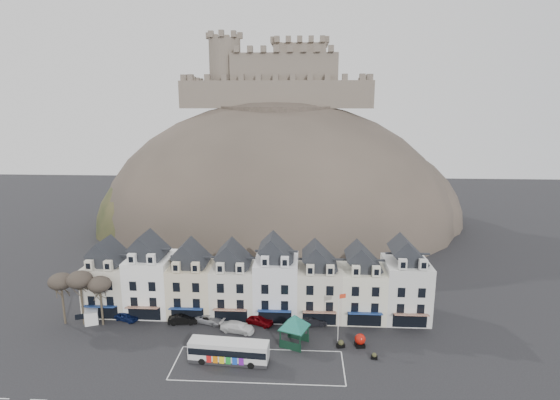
# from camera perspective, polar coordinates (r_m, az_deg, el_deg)

# --- Properties ---
(ground) EXTENTS (300.00, 300.00, 0.00)m
(ground) POSITION_cam_1_polar(r_m,az_deg,el_deg) (59.93, -5.00, -21.28)
(ground) COLOR black
(ground) RESTS_ON ground
(coach_bay_markings) EXTENTS (22.00, 7.50, 0.01)m
(coach_bay_markings) POSITION_cam_1_polar(r_m,az_deg,el_deg) (60.74, -2.82, -20.73)
(coach_bay_markings) COLOR silver
(coach_bay_markings) RESTS_ON ground
(townhouse_terrace) EXTENTS (54.40, 9.35, 11.80)m
(townhouse_terrace) POSITION_cam_1_polar(r_m,az_deg,el_deg) (71.36, -3.12, -10.60)
(townhouse_terrace) COLOR beige
(townhouse_terrace) RESTS_ON ground
(castle_hill) EXTENTS (100.00, 76.00, 68.00)m
(castle_hill) POSITION_cam_1_polar(r_m,az_deg,el_deg) (122.93, 0.13, -3.15)
(castle_hill) COLOR #39332C
(castle_hill) RESTS_ON ground
(castle) EXTENTS (50.20, 22.20, 22.00)m
(castle) POSITION_cam_1_polar(r_m,az_deg,el_deg) (125.57, -0.03, 15.67)
(castle) COLOR #6B5E51
(castle) RESTS_ON ground
(tree_left_far) EXTENTS (3.61, 3.61, 8.24)m
(tree_left_far) POSITION_cam_1_polar(r_m,az_deg,el_deg) (74.89, -26.73, -9.52)
(tree_left_far) COLOR #3B3325
(tree_left_far) RESTS_ON ground
(tree_left_mid) EXTENTS (3.78, 3.78, 8.64)m
(tree_left_mid) POSITION_cam_1_polar(r_m,az_deg,el_deg) (73.35, -24.70, -9.49)
(tree_left_mid) COLOR #3B3325
(tree_left_mid) RESTS_ON ground
(tree_left_near) EXTENTS (3.43, 3.43, 7.84)m
(tree_left_near) POSITION_cam_1_polar(r_m,az_deg,el_deg) (72.27, -22.51, -10.20)
(tree_left_near) COLOR #3B3325
(tree_left_near) RESTS_ON ground
(bus) EXTENTS (10.63, 3.23, 2.96)m
(bus) POSITION_cam_1_polar(r_m,az_deg,el_deg) (60.82, -6.69, -18.93)
(bus) COLOR #262628
(bus) RESTS_ON ground
(bus_shelter) EXTENTS (6.73, 6.73, 4.60)m
(bus_shelter) POSITION_cam_1_polar(r_m,az_deg,el_deg) (63.13, 1.90, -15.57)
(bus_shelter) COLOR black
(bus_shelter) RESTS_ON ground
(red_buoy) EXTENTS (1.53, 1.53, 1.89)m
(red_buoy) POSITION_cam_1_polar(r_m,az_deg,el_deg) (64.94, 10.41, -17.55)
(red_buoy) COLOR black
(red_buoy) RESTS_ON ground
(flagpole) EXTENTS (1.02, 0.42, 7.45)m
(flagpole) POSITION_cam_1_polar(r_m,az_deg,el_deg) (64.13, 7.72, -14.52)
(flagpole) COLOR silver
(flagpole) RESTS_ON ground
(white_van) EXTENTS (3.50, 4.81, 2.01)m
(white_van) POSITION_cam_1_polar(r_m,az_deg,el_deg) (76.72, -23.35, -13.46)
(white_van) COLOR white
(white_van) RESTS_ON ground
(planter_west) EXTENTS (1.23, 0.82, 1.13)m
(planter_west) POSITION_cam_1_polar(r_m,az_deg,el_deg) (64.52, 7.95, -18.11)
(planter_west) COLOR black
(planter_west) RESTS_ON ground
(planter_east) EXTENTS (0.95, 0.62, 0.89)m
(planter_east) POSITION_cam_1_polar(r_m,az_deg,el_deg) (62.87, 12.21, -19.30)
(planter_east) COLOR black
(planter_east) RESTS_ON ground
(car_navy) EXTENTS (4.34, 2.92, 1.37)m
(car_navy) POSITION_cam_1_polar(r_m,az_deg,el_deg) (74.69, -19.48, -14.13)
(car_navy) COLOR #0E1946
(car_navy) RESTS_ON ground
(car_black) EXTENTS (4.63, 2.18, 1.47)m
(car_black) POSITION_cam_1_polar(r_m,az_deg,el_deg) (71.36, -12.56, -14.95)
(car_black) COLOR black
(car_black) RESTS_ON ground
(car_silver) EXTENTS (5.00, 3.33, 1.30)m
(car_silver) POSITION_cam_1_polar(r_m,az_deg,el_deg) (70.88, -9.22, -15.08)
(car_silver) COLOR #9C9DA3
(car_silver) RESTS_ON ground
(car_white) EXTENTS (5.51, 3.16, 1.50)m
(car_white) POSITION_cam_1_polar(r_m,az_deg,el_deg) (67.91, -5.59, -16.17)
(car_white) COLOR white
(car_white) RESTS_ON ground
(car_maroon) EXTENTS (4.94, 3.52, 1.56)m
(car_maroon) POSITION_cam_1_polar(r_m,az_deg,el_deg) (69.66, -2.79, -15.32)
(car_maroon) COLOR #600509
(car_maroon) RESTS_ON ground
(car_charcoal) EXTENTS (4.54, 2.38, 1.42)m
(car_charcoal) POSITION_cam_1_polar(r_m,az_deg,el_deg) (69.38, 4.25, -15.52)
(car_charcoal) COLOR black
(car_charcoal) RESTS_ON ground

